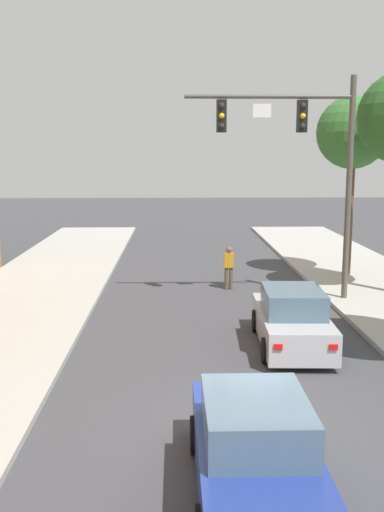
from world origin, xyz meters
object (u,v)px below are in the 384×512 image
object	(u,v)px
car_following_blue	(254,451)
street_tree_third	(353,134)
car_lead_silver	(292,320)
traffic_signal_mast	(304,148)
pedestrian_crossing_road	(229,266)

from	to	relation	value
car_following_blue	street_tree_third	size ratio (longest dim) A/B	0.58
car_lead_silver	car_following_blue	world-z (taller)	same
street_tree_third	car_following_blue	bearing A→B (deg)	-110.91
car_following_blue	street_tree_third	world-z (taller)	street_tree_third
traffic_signal_mast	car_following_blue	bearing A→B (deg)	-105.24
pedestrian_crossing_road	car_lead_silver	bearing A→B (deg)	-81.15
car_following_blue	pedestrian_crossing_road	bearing A→B (deg)	86.32
traffic_signal_mast	car_lead_silver	bearing A→B (deg)	-104.59
car_lead_silver	car_following_blue	distance (m)	7.18
car_following_blue	street_tree_third	bearing A→B (deg)	69.09
car_following_blue	pedestrian_crossing_road	xyz separation A→B (m)	(0.88, 13.72, 0.19)
traffic_signal_mast	car_lead_silver	distance (m)	6.69
traffic_signal_mast	car_following_blue	world-z (taller)	traffic_signal_mast
car_lead_silver	car_following_blue	size ratio (longest dim) A/B	1.01
car_following_blue	pedestrian_crossing_road	world-z (taller)	pedestrian_crossing_road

